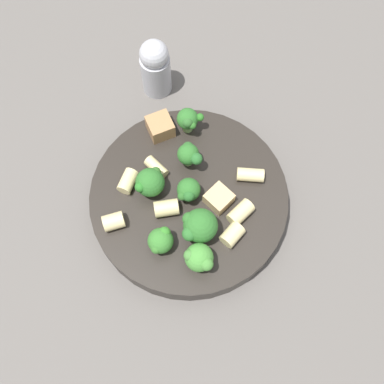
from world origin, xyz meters
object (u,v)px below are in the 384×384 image
Objects in this scene: broccoli_floret_0 at (194,120)px; rigatoni_3 at (159,167)px; rigatoni_6 at (253,175)px; broccoli_floret_6 at (202,258)px; chicken_chunk_0 at (222,198)px; pasta_bowl at (192,199)px; pepper_shaker at (158,67)px; broccoli_floret_5 at (203,226)px; broccoli_floret_1 at (164,241)px; broccoli_floret_2 at (153,182)px; rigatoni_4 at (244,213)px; rigatoni_2 at (117,221)px; rigatoni_1 at (236,235)px; broccoli_floret_4 at (194,154)px; broccoli_floret_3 at (189,190)px; rigatoni_5 at (131,181)px; rigatoni_0 at (170,208)px; chicken_chunk_1 at (163,127)px.

broccoli_floret_0 reaches higher than rigatoni_3.
rigatoni_3 is at bearing -6.30° from rigatoni_6.
chicken_chunk_0 is at bearing -108.92° from broccoli_floret_6.
rigatoni_6 is at bearing -142.41° from chicken_chunk_0.
pasta_bowl is 2.62× the size of pepper_shaker.
broccoli_floret_5 is 0.03m from broccoli_floret_6.
pepper_shaker is (0.01, -0.22, -0.01)m from broccoli_floret_1.
pepper_shaker is (0.04, -0.17, 0.02)m from pasta_bowl.
broccoli_floret_0 is 0.98× the size of broccoli_floret_2.
broccoli_floret_1 is at bearing 20.70° from rigatoni_4.
broccoli_floret_0 is 1.19× the size of rigatoni_6.
broccoli_floret_6 is at bearing 112.55° from rigatoni_3.
rigatoni_1 is at bearing 172.33° from rigatoni_2.
chicken_chunk_0 is (-0.03, 0.05, -0.01)m from broccoli_floret_4.
rigatoni_2 is (0.09, -0.01, -0.02)m from broccoli_floret_5.
broccoli_floret_4 reaches higher than rigatoni_3.
broccoli_floret_3 is (-0.03, -0.06, 0.00)m from broccoli_floret_1.
pepper_shaker is (-0.04, -0.20, 0.00)m from rigatoni_2.
broccoli_floret_5 reaches higher than chicken_chunk_0.
broccoli_floret_0 reaches higher than rigatoni_2.
broccoli_floret_5 is 1.54× the size of rigatoni_4.
rigatoni_1 is at bearing 115.44° from broccoli_floret_4.
broccoli_floret_4 reaches higher than rigatoni_4.
rigatoni_5 is (0.12, -0.04, -0.00)m from rigatoni_4.
rigatoni_3 is (0.04, 0.01, -0.02)m from broccoli_floret_4.
rigatoni_5 is at bearing -17.79° from rigatoni_4.
broccoli_floret_2 is 1.41× the size of rigatoni_5.
pasta_bowl is 8.68× the size of rigatoni_5.
rigatoni_0 is at bearing -24.12° from rigatoni_1.
broccoli_floret_1 is 0.09m from rigatoni_4.
chicken_chunk_0 is at bearing 167.41° from rigatoni_5.
broccoli_floret_4 reaches higher than rigatoni_1.
pepper_shaker is (0.01, -0.08, 0.00)m from chicken_chunk_1.
rigatoni_1 is (-0.05, 0.05, -0.01)m from broccoli_floret_3.
rigatoni_1 is at bearing 132.71° from pasta_bowl.
rigatoni_1 reaches higher than rigatoni_5.
rigatoni_5 is at bearing -37.34° from broccoli_floret_5.
broccoli_floret_0 is at bearing -88.26° from broccoli_floret_6.
broccoli_floret_1 is 1.19× the size of chicken_chunk_0.
rigatoni_1 is 0.28× the size of pepper_shaker.
rigatoni_3 is at bearing -45.37° from broccoli_floret_3.
broccoli_floret_2 is at bearing 164.56° from rigatoni_5.
broccoli_floret_5 is 1.84× the size of rigatoni_1.
rigatoni_3 is at bearing -67.45° from broccoli_floret_6.
rigatoni_4 is (-0.05, 0.11, -0.01)m from broccoli_floret_0.
broccoli_floret_4 is 1.32× the size of chicken_chunk_0.
broccoli_floret_5 is 0.05m from rigatoni_4.
rigatoni_5 is 0.15m from pepper_shaker.
pepper_shaker is at bearing -102.28° from rigatoni_2.
rigatoni_5 is (0.07, 0.03, -0.01)m from broccoli_floret_4.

